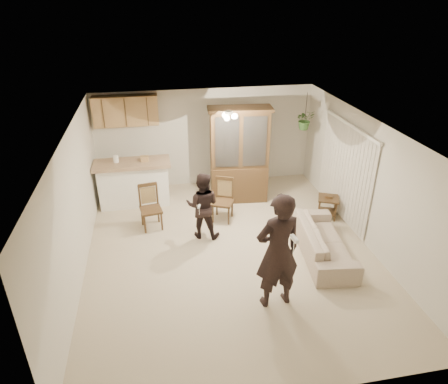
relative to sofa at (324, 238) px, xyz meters
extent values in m
plane|color=beige|center=(-1.76, 0.42, -0.37)|extent=(6.50, 6.50, 0.00)
cube|color=silver|center=(-1.76, 0.42, 2.13)|extent=(5.50, 6.50, 0.02)
cube|color=beige|center=(-1.76, 3.67, 0.88)|extent=(5.50, 0.02, 2.50)
cube|color=beige|center=(-1.76, -2.83, 0.88)|extent=(5.50, 0.02, 2.50)
cube|color=beige|center=(-4.51, 0.42, 0.88)|extent=(0.02, 6.50, 2.50)
cube|color=beige|center=(0.99, 0.42, 0.88)|extent=(0.02, 6.50, 2.50)
cube|color=white|center=(-3.61, 2.77, 0.13)|extent=(1.60, 0.55, 1.00)
cube|color=tan|center=(-3.61, 2.77, 0.68)|extent=(1.75, 0.70, 0.08)
cube|color=olive|center=(-3.66, 3.49, 1.73)|extent=(1.50, 0.34, 0.70)
imported|color=#2E5020|center=(0.54, 2.82, 1.48)|extent=(0.43, 0.37, 0.48)
cylinder|color=black|center=(0.54, 2.82, 1.81)|extent=(0.01, 0.01, 0.65)
imported|color=beige|center=(0.00, 0.00, 0.00)|extent=(0.95, 1.95, 0.73)
imported|color=black|center=(-1.32, -1.13, 0.53)|extent=(0.71, 0.51, 1.80)
imported|color=black|center=(-2.20, 1.08, 0.31)|extent=(0.79, 0.70, 1.35)
cube|color=#3D2716|center=(-1.11, 2.57, 0.08)|extent=(1.38, 0.65, 0.89)
cube|color=#3D2716|center=(-1.11, 2.57, 1.20)|extent=(1.38, 0.59, 1.34)
cube|color=#AEB8BE|center=(-1.11, 2.57, 1.20)|extent=(1.16, 0.12, 1.17)
cube|color=#3D2716|center=(-1.11, 2.57, 1.89)|extent=(1.50, 0.68, 0.07)
cube|color=#3D2716|center=(0.67, 1.34, 0.10)|extent=(0.58, 0.58, 0.04)
cube|color=#3D2716|center=(0.67, 1.34, -0.23)|extent=(0.49, 0.49, 0.03)
cube|color=#3D2716|center=(0.67, 1.34, 0.15)|extent=(0.19, 0.16, 0.05)
cube|color=#3D2716|center=(-3.25, 1.60, 0.07)|extent=(0.50, 0.50, 0.05)
cube|color=tan|center=(-3.25, 1.60, 0.33)|extent=(0.32, 0.09, 0.38)
cube|color=#3D2716|center=(-3.25, 1.60, 0.58)|extent=(0.40, 0.10, 0.08)
cube|color=#3D2716|center=(-1.68, 1.65, 0.07)|extent=(0.57, 0.57, 0.05)
cube|color=tan|center=(-1.68, 1.65, 0.33)|extent=(0.31, 0.16, 0.37)
cube|color=#3D2716|center=(-1.68, 1.65, 0.57)|extent=(0.38, 0.19, 0.07)
cube|color=#3D2716|center=(-1.00, 2.77, 0.06)|extent=(0.56, 0.56, 0.05)
cube|color=tan|center=(-1.00, 2.77, 0.32)|extent=(0.30, 0.16, 0.37)
cube|color=#3D2716|center=(-1.00, 2.77, 0.56)|extent=(0.37, 0.19, 0.07)
cube|color=white|center=(-1.26, -1.60, 1.18)|extent=(0.08, 0.18, 0.05)
cube|color=white|center=(-2.30, 0.77, 0.51)|extent=(0.08, 0.13, 0.04)
camera|label=1|loc=(-3.06, -5.98, 4.25)|focal=32.00mm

